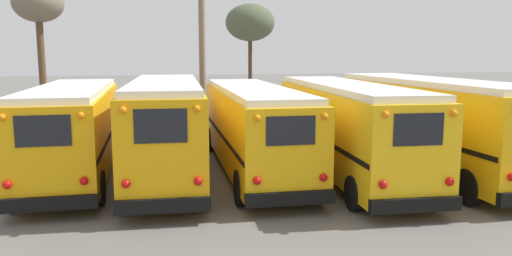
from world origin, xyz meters
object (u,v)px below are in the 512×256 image
Objects in this scene: school_bus_1 at (166,126)px; bare_tree_0 at (38,8)px; school_bus_4 at (430,122)px; bare_tree_1 at (250,23)px; utility_pole at (202,49)px; school_bus_3 at (346,126)px; school_bus_2 at (253,125)px; school_bus_0 at (73,129)px.

bare_tree_0 reaches higher than school_bus_1.
school_bus_4 is at bearing -4.56° from school_bus_1.
school_bus_4 is 18.26m from bare_tree_1.
bare_tree_1 reaches higher than school_bus_4.
utility_pole reaches higher than school_bus_4.
school_bus_3 is at bearing -68.70° from utility_pole.
school_bus_2 is at bearing 167.66° from school_bus_4.
bare_tree_0 is (-9.11, 10.05, 4.83)m from school_bus_2.
bare_tree_1 is at bearing 79.65° from school_bus_2.
school_bus_1 is 0.90× the size of school_bus_2.
school_bus_0 is at bearing 178.23° from school_bus_2.
school_bus_1 is 0.92× the size of school_bus_4.
school_bus_3 is (9.31, -1.33, 0.03)m from school_bus_0.
school_bus_0 is 1.26× the size of bare_tree_0.
school_bus_4 is at bearing -55.97° from utility_pole.
school_bus_4 is (3.10, -0.22, 0.08)m from school_bus_3.
utility_pole is at bearing -119.49° from bare_tree_1.
school_bus_2 is 6.35m from school_bus_4.
school_bus_1 reaches higher than school_bus_2.
bare_tree_1 is (2.93, 16.06, 4.53)m from school_bus_2.
school_bus_1 is 9.34m from school_bus_4.
school_bus_2 is 1.25× the size of utility_pole.
school_bus_1 is at bearing 175.44° from school_bus_4.
school_bus_1 is 10.41m from utility_pole.
utility_pole is (-7.14, 10.58, 2.62)m from school_bus_4.
school_bus_3 is at bearing -89.44° from bare_tree_1.
utility_pole reaches higher than school_bus_2.
school_bus_0 is 0.91× the size of school_bus_4.
school_bus_4 is at bearing -7.12° from school_bus_0.
school_bus_4 is 13.03m from utility_pole.
utility_pole is (-0.94, 9.22, 2.76)m from school_bus_2.
bare_tree_0 reaches higher than school_bus_3.
school_bus_3 is at bearing -42.49° from bare_tree_0.
school_bus_0 is 1.00× the size of school_bus_1.
bare_tree_1 is at bearing 70.10° from school_bus_1.
school_bus_0 is 0.89× the size of school_bus_3.
utility_pole is at bearing 95.80° from school_bus_2.
bare_tree_1 is at bearing 60.07° from school_bus_0.
school_bus_1 is 1.12× the size of utility_pole.
school_bus_0 is at bearing 172.88° from school_bus_4.
bare_tree_0 is (-12.22, 11.19, 4.76)m from school_bus_3.
school_bus_2 is 9.67m from utility_pole.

